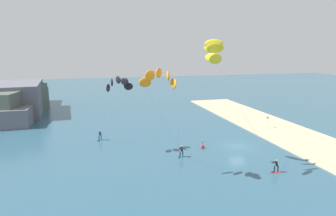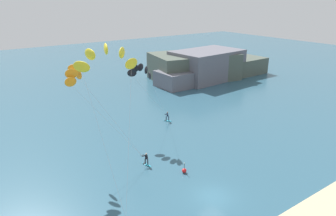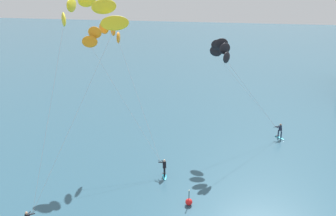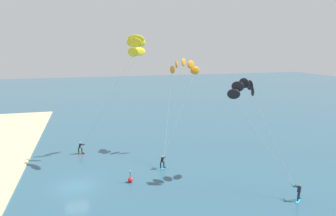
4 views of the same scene
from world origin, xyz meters
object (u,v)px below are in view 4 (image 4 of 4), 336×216
Objects in this scene: kitesurfer_far_out at (246,93)px; marker_buoy at (130,180)px; kitesurfer_nearshore at (134,49)px; kitesurfer_mid_water at (183,71)px.

kitesurfer_far_out is 8.16× the size of marker_buoy.
kitesurfer_nearshore is 7.38m from kitesurfer_mid_water.
kitesurfer_mid_water is at bearing 135.72° from marker_buoy.
kitesurfer_far_out is at bearing 45.82° from kitesurfer_nearshore.
kitesurfer_mid_water is 1.15× the size of kitesurfer_far_out.
kitesurfer_nearshore reaches higher than kitesurfer_far_out.
kitesurfer_mid_water is 16.71m from marker_buoy.
kitesurfer_mid_water reaches higher than marker_buoy.
kitesurfer_nearshore is at bearing -84.52° from kitesurfer_mid_water.
kitesurfer_mid_water is 9.42× the size of marker_buoy.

